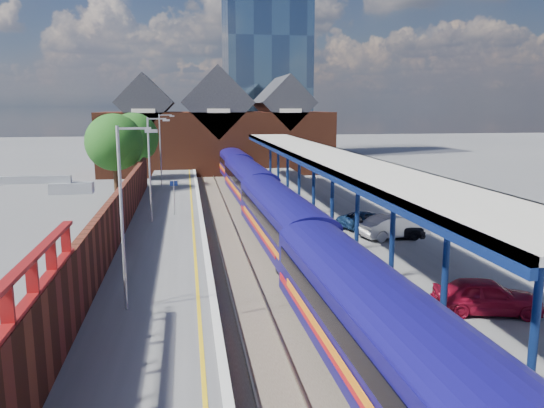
# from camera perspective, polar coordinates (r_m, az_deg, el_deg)

# --- Properties ---
(ground) EXTENTS (240.00, 240.00, 0.00)m
(ground) POSITION_cam_1_polar(r_m,az_deg,el_deg) (45.03, -3.86, -0.71)
(ground) COLOR #5B5B5E
(ground) RESTS_ON ground
(ballast_bed) EXTENTS (6.00, 76.00, 0.06)m
(ballast_bed) POSITION_cam_1_polar(r_m,az_deg,el_deg) (35.31, -2.33, -3.76)
(ballast_bed) COLOR #473D33
(ballast_bed) RESTS_ON ground
(rails) EXTENTS (4.51, 76.00, 0.14)m
(rails) POSITION_cam_1_polar(r_m,az_deg,el_deg) (35.29, -2.33, -3.62)
(rails) COLOR slate
(rails) RESTS_ON ground
(left_platform) EXTENTS (5.00, 76.00, 1.00)m
(left_platform) POSITION_cam_1_polar(r_m,az_deg,el_deg) (35.00, -11.33, -3.30)
(left_platform) COLOR #565659
(left_platform) RESTS_ON ground
(right_platform) EXTENTS (6.00, 76.00, 1.00)m
(right_platform) POSITION_cam_1_polar(r_m,az_deg,el_deg) (36.38, 7.10, -2.65)
(right_platform) COLOR #565659
(right_platform) RESTS_ON ground
(coping_left) EXTENTS (0.30, 76.00, 0.05)m
(coping_left) POSITION_cam_1_polar(r_m,az_deg,el_deg) (34.86, -7.49, -2.35)
(coping_left) COLOR silver
(coping_left) RESTS_ON left_platform
(coping_right) EXTENTS (0.30, 76.00, 0.05)m
(coping_right) POSITION_cam_1_polar(r_m,az_deg,el_deg) (35.58, 2.70, -2.01)
(coping_right) COLOR silver
(coping_right) RESTS_ON right_platform
(yellow_line) EXTENTS (0.14, 76.00, 0.01)m
(yellow_line) POSITION_cam_1_polar(r_m,az_deg,el_deg) (34.85, -8.48, -2.41)
(yellow_line) COLOR yellow
(yellow_line) RESTS_ON left_platform
(train) EXTENTS (3.15, 65.95, 3.45)m
(train) POSITION_cam_1_polar(r_m,az_deg,el_deg) (40.31, -1.16, 1.06)
(train) COLOR #120D5C
(train) RESTS_ON ground
(canopy) EXTENTS (4.50, 52.00, 4.48)m
(canopy) POSITION_cam_1_polar(r_m,az_deg,el_deg) (37.35, 5.66, 5.11)
(canopy) COLOR navy
(canopy) RESTS_ON right_platform
(lamp_post_b) EXTENTS (1.48, 0.18, 7.00)m
(lamp_post_b) POSITION_cam_1_polar(r_m,az_deg,el_deg) (20.46, -15.52, -0.33)
(lamp_post_b) COLOR #A5A8AA
(lamp_post_b) RESTS_ON left_platform
(lamp_post_c) EXTENTS (1.48, 0.18, 7.00)m
(lamp_post_c) POSITION_cam_1_polar(r_m,az_deg,el_deg) (36.26, -12.84, 4.33)
(lamp_post_c) COLOR #A5A8AA
(lamp_post_c) RESTS_ON left_platform
(lamp_post_d) EXTENTS (1.48, 0.18, 7.00)m
(lamp_post_d) POSITION_cam_1_polar(r_m,az_deg,el_deg) (52.18, -11.78, 6.15)
(lamp_post_d) COLOR #A5A8AA
(lamp_post_d) RESTS_ON left_platform
(platform_sign) EXTENTS (0.55, 0.08, 2.50)m
(platform_sign) POSITION_cam_1_polar(r_m,az_deg,el_deg) (38.48, -10.50, 1.29)
(platform_sign) COLOR #A5A8AA
(platform_sign) RESTS_ON left_platform
(brick_wall) EXTENTS (0.35, 50.00, 3.86)m
(brick_wall) POSITION_cam_1_polar(r_m,az_deg,el_deg) (28.52, -17.14, -2.66)
(brick_wall) COLOR #572617
(brick_wall) RESTS_ON left_platform
(station_building) EXTENTS (30.00, 12.12, 13.78)m
(station_building) POSITION_cam_1_polar(r_m,az_deg,el_deg) (72.18, -6.02, 7.80)
(station_building) COLOR #572617
(station_building) RESTS_ON ground
(glass_tower) EXTENTS (14.20, 14.20, 40.30)m
(glass_tower) POSITION_cam_1_polar(r_m,az_deg,el_deg) (95.74, -0.72, 17.33)
(glass_tower) COLOR #485E7C
(glass_tower) RESTS_ON ground
(tree_near) EXTENTS (5.20, 5.20, 8.10)m
(tree_near) POSITION_cam_1_polar(r_m,az_deg,el_deg) (50.41, -16.45, 6.22)
(tree_near) COLOR #382314
(tree_near) RESTS_ON ground
(tree_far) EXTENTS (5.20, 5.20, 8.10)m
(tree_far) POSITION_cam_1_polar(r_m,az_deg,el_deg) (58.24, -14.50, 6.82)
(tree_far) COLOR #382314
(tree_far) RESTS_ON ground
(parked_car_red) EXTENTS (4.23, 2.58, 1.35)m
(parked_car_red) POSITION_cam_1_polar(r_m,az_deg,el_deg) (21.77, 22.10, -9.13)
(parked_car_red) COLOR maroon
(parked_car_red) RESTS_ON right_platform
(parked_car_silver) EXTENTS (4.45, 2.35, 1.39)m
(parked_car_silver) POSITION_cam_1_polar(r_m,az_deg,el_deg) (32.21, 13.00, -2.36)
(parked_car_silver) COLOR silver
(parked_car_silver) RESTS_ON right_platform
(parked_car_dark) EXTENTS (4.30, 2.51, 1.17)m
(parked_car_dark) POSITION_cam_1_polar(r_m,az_deg,el_deg) (32.37, 12.69, -2.49)
(parked_car_dark) COLOR black
(parked_car_dark) RESTS_ON right_platform
(parked_car_blue) EXTENTS (4.17, 2.81, 1.06)m
(parked_car_blue) POSITION_cam_1_polar(r_m,az_deg,el_deg) (34.61, 10.12, -1.66)
(parked_car_blue) COLOR navy
(parked_car_blue) RESTS_ON right_platform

